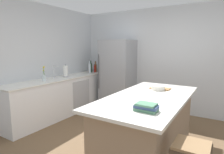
# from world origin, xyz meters

# --- Properties ---
(ground_plane) EXTENTS (7.20, 7.20, 0.00)m
(ground_plane) POSITION_xyz_m (0.00, 0.00, 0.00)
(ground_plane) COLOR brown
(wall_rear) EXTENTS (6.00, 0.10, 2.60)m
(wall_rear) POSITION_xyz_m (0.00, 2.25, 1.30)
(wall_rear) COLOR silver
(wall_rear) RESTS_ON ground_plane
(wall_left) EXTENTS (0.10, 6.00, 2.60)m
(wall_left) POSITION_xyz_m (-2.45, 0.00, 1.30)
(wall_left) COLOR silver
(wall_left) RESTS_ON ground_plane
(counter_run_left) EXTENTS (0.63, 2.92, 0.90)m
(counter_run_left) POSITION_xyz_m (-2.10, 0.65, 0.45)
(counter_run_left) COLOR white
(counter_run_left) RESTS_ON ground_plane
(kitchen_island) EXTENTS (1.04, 2.13, 0.90)m
(kitchen_island) POSITION_xyz_m (0.31, 0.10, 0.46)
(kitchen_island) COLOR #8E755B
(kitchen_island) RESTS_ON ground_plane
(refrigerator) EXTENTS (0.82, 0.72, 1.81)m
(refrigerator) POSITION_xyz_m (-1.24, 1.86, 0.90)
(refrigerator) COLOR #93969B
(refrigerator) RESTS_ON ground_plane
(sink_faucet) EXTENTS (0.15, 0.05, 0.30)m
(sink_faucet) POSITION_xyz_m (-2.14, 0.50, 1.06)
(sink_faucet) COLOR silver
(sink_faucet) RESTS_ON counter_run_left
(flower_vase) EXTENTS (0.09, 0.09, 0.32)m
(flower_vase) POSITION_xyz_m (-2.06, 0.13, 1.00)
(flower_vase) COLOR silver
(flower_vase) RESTS_ON counter_run_left
(paper_towel_roll) EXTENTS (0.14, 0.14, 0.31)m
(paper_towel_roll) POSITION_xyz_m (-2.12, 0.82, 1.04)
(paper_towel_roll) COLOR gray
(paper_towel_roll) RESTS_ON counter_run_left
(whiskey_bottle) EXTENTS (0.07, 0.07, 0.31)m
(whiskey_bottle) POSITION_xyz_m (-2.08, 1.99, 1.03)
(whiskey_bottle) COLOR brown
(whiskey_bottle) RESTS_ON counter_run_left
(hot_sauce_bottle) EXTENTS (0.05, 0.05, 0.24)m
(hot_sauce_bottle) POSITION_xyz_m (-2.03, 1.90, 1.00)
(hot_sauce_bottle) COLOR red
(hot_sauce_bottle) RESTS_ON counter_run_left
(wine_bottle) EXTENTS (0.07, 0.07, 0.34)m
(wine_bottle) POSITION_xyz_m (-2.11, 1.81, 1.04)
(wine_bottle) COLOR #19381E
(wine_bottle) RESTS_ON counter_run_left
(syrup_bottle) EXTENTS (0.06, 0.06, 0.22)m
(syrup_bottle) POSITION_xyz_m (-2.09, 1.72, 0.99)
(syrup_bottle) COLOR #5B3319
(syrup_bottle) RESTS_ON counter_run_left
(soda_bottle) EXTENTS (0.06, 0.06, 0.37)m
(soda_bottle) POSITION_xyz_m (-2.00, 1.62, 1.05)
(soda_bottle) COLOR silver
(soda_bottle) RESTS_ON counter_run_left
(cookbook_stack) EXTENTS (0.26, 0.17, 0.09)m
(cookbook_stack) POSITION_xyz_m (0.52, -0.54, 0.94)
(cookbook_stack) COLOR #4C7F60
(cookbook_stack) RESTS_ON kitchen_island
(mixing_bowl) EXTENTS (0.22, 0.22, 0.07)m
(mixing_bowl) POSITION_xyz_m (0.29, 0.58, 0.94)
(mixing_bowl) COLOR silver
(mixing_bowl) RESTS_ON kitchen_island
(cutting_board) EXTENTS (0.34, 0.20, 0.02)m
(cutting_board) POSITION_xyz_m (0.30, 0.68, 0.91)
(cutting_board) COLOR #9E7042
(cutting_board) RESTS_ON kitchen_island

